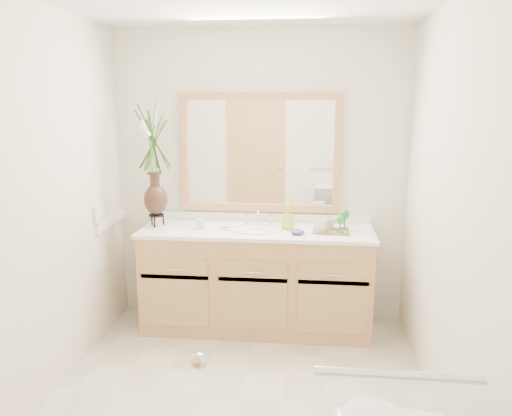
# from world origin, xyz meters

# --- Properties ---
(floor) EXTENTS (2.60, 2.60, 0.00)m
(floor) POSITION_xyz_m (0.00, 0.00, 0.00)
(floor) COLOR beige
(floor) RESTS_ON ground
(wall_back) EXTENTS (2.40, 0.02, 2.40)m
(wall_back) POSITION_xyz_m (0.00, 1.30, 1.20)
(wall_back) COLOR silver
(wall_back) RESTS_ON floor
(wall_front) EXTENTS (2.40, 0.02, 2.40)m
(wall_front) POSITION_xyz_m (0.00, -1.30, 1.20)
(wall_front) COLOR silver
(wall_front) RESTS_ON floor
(wall_left) EXTENTS (0.02, 2.60, 2.40)m
(wall_left) POSITION_xyz_m (-1.20, 0.00, 1.20)
(wall_left) COLOR silver
(wall_left) RESTS_ON floor
(wall_right) EXTENTS (0.02, 2.60, 2.40)m
(wall_right) POSITION_xyz_m (1.20, 0.00, 1.20)
(wall_right) COLOR silver
(wall_right) RESTS_ON floor
(vanity) EXTENTS (1.80, 0.55, 0.80)m
(vanity) POSITION_xyz_m (0.00, 1.01, 0.40)
(vanity) COLOR tan
(vanity) RESTS_ON floor
(counter) EXTENTS (1.84, 0.57, 0.03)m
(counter) POSITION_xyz_m (0.00, 1.01, 0.82)
(counter) COLOR white
(counter) RESTS_ON vanity
(sink) EXTENTS (0.38, 0.34, 0.23)m
(sink) POSITION_xyz_m (0.00, 1.00, 0.78)
(sink) COLOR white
(sink) RESTS_ON counter
(mirror) EXTENTS (1.32, 0.04, 0.97)m
(mirror) POSITION_xyz_m (0.00, 1.28, 1.41)
(mirror) COLOR white
(mirror) RESTS_ON wall_back
(switch_plate) EXTENTS (0.02, 0.12, 0.12)m
(switch_plate) POSITION_xyz_m (-1.19, 0.76, 0.98)
(switch_plate) COLOR white
(switch_plate) RESTS_ON wall_left
(door) EXTENTS (0.80, 0.03, 2.00)m
(door) POSITION_xyz_m (-0.30, -1.29, 1.00)
(door) COLOR tan
(door) RESTS_ON floor
(grab_bar) EXTENTS (0.55, 0.03, 0.03)m
(grab_bar) POSITION_xyz_m (0.70, -1.27, 0.95)
(grab_bar) COLOR silver
(grab_bar) RESTS_ON wall_front
(flower_vase) EXTENTS (0.22, 0.22, 0.91)m
(flower_vase) POSITION_xyz_m (-0.82, 1.04, 1.45)
(flower_vase) COLOR black
(flower_vase) RESTS_ON counter
(tumbler) EXTENTS (0.06, 0.06, 0.08)m
(tumbler) POSITION_xyz_m (-0.45, 1.00, 0.87)
(tumbler) COLOR beige
(tumbler) RESTS_ON counter
(soap_dish) EXTENTS (0.10, 0.10, 0.03)m
(soap_dish) POSITION_xyz_m (-0.24, 0.99, 0.84)
(soap_dish) COLOR beige
(soap_dish) RESTS_ON counter
(soap_bottle) EXTENTS (0.10, 0.10, 0.16)m
(soap_bottle) POSITION_xyz_m (0.25, 1.05, 0.91)
(soap_bottle) COLOR #95DB33
(soap_bottle) RESTS_ON counter
(purple_dish) EXTENTS (0.12, 0.10, 0.04)m
(purple_dish) POSITION_xyz_m (0.33, 0.89, 0.85)
(purple_dish) COLOR #562A7E
(purple_dish) RESTS_ON counter
(tray) EXTENTS (0.28, 0.20, 0.01)m
(tray) POSITION_xyz_m (0.58, 0.99, 0.84)
(tray) COLOR brown
(tray) RESTS_ON counter
(mug_left) EXTENTS (0.12, 0.12, 0.10)m
(mug_left) POSITION_xyz_m (0.50, 0.95, 0.90)
(mug_left) COLOR beige
(mug_left) RESTS_ON tray
(mug_right) EXTENTS (0.13, 0.13, 0.09)m
(mug_right) POSITION_xyz_m (0.57, 1.04, 0.89)
(mug_right) COLOR beige
(mug_right) RESTS_ON tray
(goblet_front) EXTENTS (0.06, 0.06, 0.14)m
(goblet_front) POSITION_xyz_m (0.65, 0.94, 0.94)
(goblet_front) COLOR #26722C
(goblet_front) RESTS_ON tray
(goblet_back) EXTENTS (0.07, 0.07, 0.15)m
(goblet_back) POSITION_xyz_m (0.69, 1.05, 0.95)
(goblet_back) COLOR #26722C
(goblet_back) RESTS_ON tray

